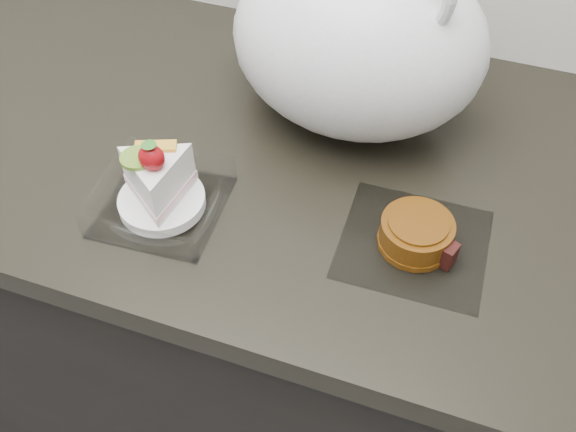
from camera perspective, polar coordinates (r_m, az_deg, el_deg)
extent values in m
cube|color=black|center=(1.31, -6.93, -7.45)|extent=(2.00, 0.60, 0.86)
cube|color=black|center=(0.98, -9.35, 7.47)|extent=(2.04, 0.64, 0.04)
cube|color=white|center=(0.84, -11.04, 0.86)|extent=(0.16, 0.16, 0.00)
cylinder|color=white|center=(0.83, -11.14, 1.30)|extent=(0.11, 0.11, 0.02)
ellipsoid|color=#AD0B15|center=(0.76, -12.04, 5.10)|extent=(0.03, 0.03, 0.03)
cone|color=#2D7223|center=(0.75, -12.23, 5.98)|extent=(0.02, 0.02, 0.01)
cylinder|color=olive|center=(0.78, -13.30, 5.05)|extent=(0.04, 0.04, 0.01)
cube|color=gold|center=(0.80, -11.69, 6.08)|extent=(0.05, 0.04, 0.01)
cube|color=white|center=(0.80, 11.12, -2.42)|extent=(0.18, 0.17, 0.00)
cylinder|color=#64370C|center=(0.79, 11.32, -1.53)|extent=(0.10, 0.10, 0.04)
cylinder|color=#64370C|center=(0.80, 11.17, -2.19)|extent=(0.11, 0.11, 0.01)
cylinder|color=#64370C|center=(0.77, 11.55, -0.56)|extent=(0.09, 0.09, 0.00)
cube|color=black|center=(0.78, 13.80, -3.26)|extent=(0.03, 0.03, 0.03)
ellipsoid|color=white|center=(0.88, 6.25, 15.05)|extent=(0.41, 0.37, 0.25)
ellipsoid|color=white|center=(0.97, 1.37, 16.67)|extent=(0.25, 0.24, 0.17)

